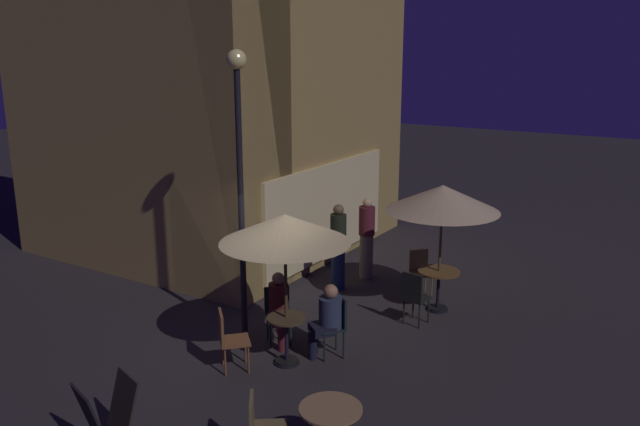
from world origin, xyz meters
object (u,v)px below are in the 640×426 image
Objects in this scene: cafe_chair_0 at (420,268)px; cafe_chair_4 at (228,336)px; patio_umbrella_1 at (285,229)px; patron_seated_0 at (328,316)px; cafe_table_1 at (286,333)px; cafe_table_2 at (331,423)px; cafe_chair_5 at (261,425)px; patron_standing_3 at (367,238)px; cafe_table_0 at (439,281)px; cafe_chair_3 at (278,309)px; patio_umbrella_0 at (443,199)px; street_lamp_near_corner at (239,152)px; patron_standing_2 at (338,246)px; cafe_chair_2 at (336,321)px; patron_seated_1 at (279,305)px; menu_sandwich_board at (107,416)px; cafe_chair_1 at (414,294)px.

cafe_chair_0 is 0.93× the size of cafe_chair_4.
patron_seated_0 is at bearing -38.43° from patio_umbrella_1.
patron_seated_0 reaches higher than cafe_chair_0.
cafe_table_2 is at bearing -133.75° from cafe_table_1.
cafe_chair_5 is 0.74× the size of patron_seated_0.
cafe_chair_0 is 4.61m from cafe_chair_4.
cafe_chair_4 is 4.71m from patron_standing_3.
cafe_chair_3 reaches higher than cafe_table_0.
cafe_chair_4 is at bearing 154.64° from patio_umbrella_0.
patron_standing_2 is at bearing -3.59° from street_lamp_near_corner.
cafe_chair_3 is at bearing -66.24° from cafe_chair_0.
cafe_chair_2 is at bearing -38.43° from cafe_table_1.
patron_standing_2 reaches higher than cafe_table_1.
cafe_table_0 is at bearing 19.02° from cafe_chair_4.
patron_seated_1 is (2.27, 2.34, 0.15)m from cafe_table_2.
menu_sandwich_board is 0.89× the size of cafe_chair_2.
patio_umbrella_0 is 5.70m from cafe_chair_5.
patio_umbrella_0 is (2.85, -2.31, -1.04)m from street_lamp_near_corner.
patron_standing_2 reaches higher than cafe_chair_5.
patio_umbrella_0 is 4.55m from cafe_chair_4.
cafe_table_0 is (6.18, -1.79, 0.12)m from menu_sandwich_board.
street_lamp_near_corner is at bearing 71.80° from patio_umbrella_1.
street_lamp_near_corner is 3.07m from cafe_chair_2.
patron_standing_3 is (3.53, 1.18, 0.18)m from patron_seated_0.
patio_umbrella_0 is 1.97× the size of patron_seated_0.
cafe_chair_1 is 0.57× the size of patron_standing_3.
patron_seated_0 is 0.70× the size of patron_standing_3.
patron_seated_1 is (-0.10, -0.10, 0.13)m from cafe_chair_3.
patio_umbrella_1 reaches higher than patron_seated_0.
cafe_table_2 is at bearing 1.45° from patron_seated_1.
patron_standing_3 reaches higher than cafe_chair_2.
cafe_chair_4 is (-2.99, 1.72, -0.02)m from cafe_chair_1.
patron_seated_0 reaches higher than cafe_table_1.
cafe_chair_1 is at bearing -24.93° from patio_umbrella_1.
street_lamp_near_corner is 2.68m from cafe_chair_3.
patio_umbrella_1 reaches higher than patron_standing_3.
cafe_chair_0 reaches higher than cafe_table_0.
menu_sandwich_board is 6.88m from cafe_chair_0.
patron_seated_1 is 0.70× the size of patron_standing_2.
patron_standing_3 is at bearing 66.60° from cafe_table_0.
cafe_table_0 is 1.04× the size of cafe_table_2.
cafe_chair_0 is 3.42m from cafe_chair_3.
patio_umbrella_1 is at bearing 0.00° from cafe_chair_3.
menu_sandwich_board is 0.51× the size of patron_standing_3.
cafe_chair_3 is 0.52× the size of patron_standing_2.
patio_umbrella_1 reaches higher than cafe_chair_5.
cafe_chair_1 is at bearing 10.52° from cafe_table_2.
cafe_chair_0 is 1.41m from patron_standing_3.
patio_umbrella_1 reaches higher than cafe_table_1.
street_lamp_near_corner reaches higher than cafe_chair_1.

